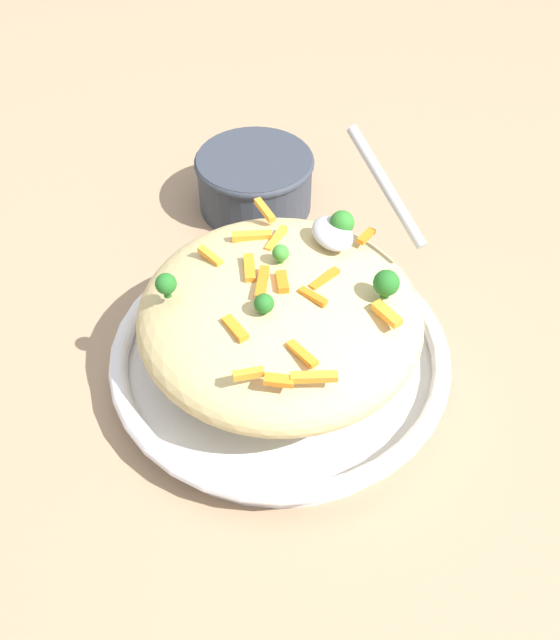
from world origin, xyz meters
TOP-DOWN VIEW (x-y plane):
  - ground_plane at (0.00, 0.00)m, footprint 2.40×2.40m
  - serving_bowl at (0.00, 0.00)m, footprint 0.37×0.37m
  - pasta_mound at (0.00, 0.00)m, footprint 0.30×0.30m
  - carrot_piece_0 at (-0.08, -0.08)m, footprint 0.04×0.02m
  - carrot_piece_1 at (0.12, -0.03)m, footprint 0.04×0.01m
  - carrot_piece_2 at (-0.09, 0.02)m, footprint 0.04×0.02m
  - carrot_piece_3 at (0.00, 0.02)m, footprint 0.04×0.03m
  - carrot_piece_4 at (0.06, -0.02)m, footprint 0.03×0.04m
  - carrot_piece_5 at (-0.01, -0.04)m, footprint 0.02×0.04m
  - carrot_piece_6 at (-0.01, -0.00)m, footprint 0.03×0.02m
  - carrot_piece_7 at (0.03, 0.02)m, footprint 0.04×0.02m
  - carrot_piece_8 at (0.08, -0.00)m, footprint 0.02×0.04m
  - carrot_piece_9 at (-0.03, -0.02)m, footprint 0.03×0.02m
  - carrot_piece_10 at (-0.12, 0.02)m, footprint 0.02×0.04m
  - carrot_piece_11 at (-0.11, 0.05)m, footprint 0.02×0.03m
  - carrot_piece_12 at (0.06, 0.05)m, footprint 0.03×0.02m
  - carrot_piece_13 at (-0.04, 0.06)m, footprint 0.03×0.02m
  - carrot_piece_14 at (-0.10, 0.07)m, footprint 0.01×0.03m
  - carrot_piece_15 at (0.03, -0.11)m, footprint 0.02×0.03m
  - broccoli_floret_0 at (0.03, -0.01)m, footprint 0.02×0.02m
  - broccoli_floret_1 at (-0.03, 0.03)m, footprint 0.02×0.02m
  - broccoli_floret_2 at (-0.05, -0.09)m, footprint 0.03×0.03m
  - broccoli_floret_3 at (0.04, -0.09)m, footprint 0.03×0.03m
  - broccoli_floret_4 at (0.03, 0.11)m, footprint 0.02×0.02m
  - serving_spoon at (0.04, -0.10)m, footprint 0.14×0.10m
  - companion_bowl at (0.30, -0.08)m, footprint 0.16×0.16m

SIDE VIEW (x-z plane):
  - ground_plane at x=0.00m, z-range 0.00..0.00m
  - serving_bowl at x=0.00m, z-range 0.00..0.05m
  - companion_bowl at x=0.30m, z-range 0.00..0.08m
  - pasta_mound at x=0.00m, z-range 0.04..0.14m
  - carrot_piece_2 at x=-0.09m, z-range 0.13..0.14m
  - carrot_piece_15 at x=0.03m, z-range 0.13..0.14m
  - carrot_piece_11 at x=-0.11m, z-range 0.13..0.14m
  - carrot_piece_13 at x=-0.04m, z-range 0.13..0.14m
  - carrot_piece_1 at x=0.12m, z-range 0.13..0.14m
  - carrot_piece_10 at x=-0.12m, z-range 0.13..0.14m
  - carrot_piece_12 at x=0.06m, z-range 0.13..0.14m
  - carrot_piece_0 at x=-0.08m, z-range 0.13..0.14m
  - carrot_piece_8 at x=0.08m, z-range 0.13..0.14m
  - carrot_piece_14 at x=-0.10m, z-range 0.13..0.14m
  - carrot_piece_4 at x=0.06m, z-range 0.13..0.14m
  - carrot_piece_5 at x=-0.01m, z-range 0.14..0.14m
  - carrot_piece_9 at x=-0.03m, z-range 0.14..0.15m
  - carrot_piece_7 at x=0.03m, z-range 0.14..0.15m
  - carrot_piece_3 at x=0.00m, z-range 0.14..0.15m
  - carrot_piece_6 at x=-0.01m, z-range 0.14..0.15m
  - broccoli_floret_4 at x=0.03m, z-range 0.14..0.16m
  - broccoli_floret_1 at x=-0.03m, z-range 0.14..0.16m
  - broccoli_floret_2 at x=-0.05m, z-range 0.14..0.17m
  - broccoli_floret_0 at x=0.03m, z-range 0.14..0.16m
  - broccoli_floret_3 at x=0.04m, z-range 0.14..0.17m
  - serving_spoon at x=0.04m, z-range 0.12..0.20m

